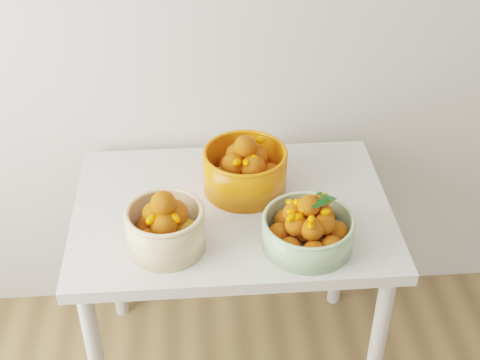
{
  "coord_description": "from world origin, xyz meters",
  "views": [
    {
      "loc": [
        -0.35,
        -0.06,
        2.06
      ],
      "look_at": [
        -0.24,
        1.51,
        0.92
      ],
      "focal_mm": 50.0,
      "sensor_mm": 36.0,
      "label": 1
    }
  ],
  "objects_px": {
    "bowl_green": "(308,228)",
    "bowl_cream": "(166,227)",
    "bowl_orange": "(245,169)",
    "table": "(232,230)"
  },
  "relations": [
    {
      "from": "table",
      "to": "bowl_cream",
      "type": "xyz_separation_m",
      "value": [
        -0.2,
        -0.18,
        0.17
      ]
    },
    {
      "from": "bowl_green",
      "to": "bowl_orange",
      "type": "height_order",
      "value": "bowl_orange"
    },
    {
      "from": "table",
      "to": "bowl_orange",
      "type": "distance_m",
      "value": 0.2
    },
    {
      "from": "table",
      "to": "bowl_orange",
      "type": "bearing_deg",
      "value": 61.78
    },
    {
      "from": "bowl_cream",
      "to": "bowl_orange",
      "type": "bearing_deg",
      "value": 46.77
    },
    {
      "from": "table",
      "to": "bowl_cream",
      "type": "distance_m",
      "value": 0.32
    },
    {
      "from": "bowl_orange",
      "to": "bowl_green",
      "type": "bearing_deg",
      "value": -61.05
    },
    {
      "from": "table",
      "to": "bowl_cream",
      "type": "relative_size",
      "value": 4.32
    },
    {
      "from": "bowl_orange",
      "to": "table",
      "type": "bearing_deg",
      "value": -118.22
    },
    {
      "from": "bowl_green",
      "to": "bowl_cream",
      "type": "bearing_deg",
      "value": 177.18
    }
  ]
}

